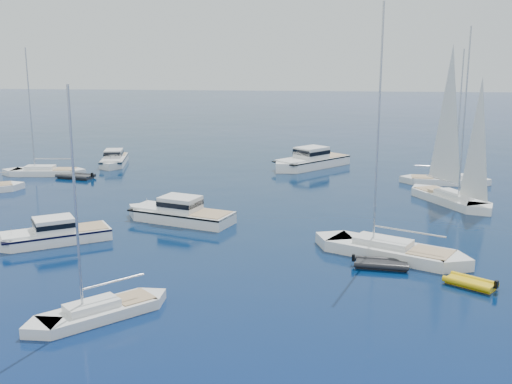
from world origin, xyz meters
TOP-DOWN VIEW (x-y plane):
  - motor_cruiser_left at (-17.72, 17.99)m, footprint 9.14×7.38m
  - motor_cruiser_centre at (-9.90, 24.81)m, footprint 10.69×6.17m
  - motor_cruiser_distant at (0.21, 50.42)m, footprint 10.64×11.42m
  - motor_cruiser_horizon at (-24.01, 49.58)m, footprint 4.60×9.42m
  - sailboat_fore at (-9.64, 5.79)m, footprint 7.60×7.72m
  - sailboat_mid_r at (6.55, 17.67)m, footprint 12.00×8.14m
  - sailboat_centre at (14.71, 42.54)m, footprint 10.02×3.24m
  - sailboat_sails_r at (13.60, 33.84)m, footprint 7.89×11.22m
  - sailboat_far_l at (-29.73, 42.36)m, footprint 10.19×3.61m
  - tender_yellow at (10.82, 12.55)m, footprint 3.51×3.21m
  - tender_grey_near at (5.83, 15.32)m, footprint 3.80×2.35m
  - tender_grey_far at (-25.41, 40.96)m, footprint 4.69×3.19m

SIDE VIEW (x-z plane):
  - motor_cruiser_left at x=-17.72m, z-range -1.20..1.20m
  - motor_cruiser_centre at x=-9.90m, z-range -1.34..1.34m
  - motor_cruiser_distant at x=0.21m, z-range -1.57..1.57m
  - motor_cruiser_horizon at x=-24.01m, z-range -1.19..1.19m
  - sailboat_fore at x=-9.64m, z-range -6.32..6.32m
  - sailboat_mid_r at x=6.55m, z-range -8.74..8.74m
  - sailboat_centre at x=14.71m, z-range -7.25..7.25m
  - sailboat_sails_r at x=13.60m, z-range -8.22..8.22m
  - sailboat_far_l at x=-29.73m, z-range -7.33..7.33m
  - tender_yellow at x=10.82m, z-range -0.47..0.47m
  - tender_grey_near at x=5.83m, z-range -0.47..0.47m
  - tender_grey_far at x=-25.41m, z-range -0.47..0.47m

